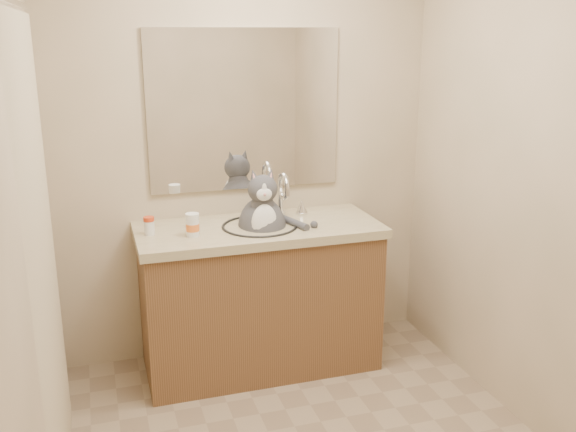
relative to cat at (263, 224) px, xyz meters
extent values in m
cube|color=beige|center=(-0.02, 0.30, 0.34)|extent=(2.20, 0.01, 2.40)
cube|color=beige|center=(-0.02, -2.21, 0.34)|extent=(2.20, 0.01, 2.40)
cube|color=beige|center=(-1.12, -0.95, 0.34)|extent=(0.01, 2.50, 2.40)
cube|color=beige|center=(1.09, -0.95, 0.34)|extent=(0.01, 2.50, 2.40)
cube|color=brown|center=(-0.02, 0.01, -0.46)|extent=(1.30, 0.55, 0.80)
cube|color=#C1B28A|center=(-0.02, 0.01, -0.04)|extent=(1.34, 0.59, 0.05)
torus|color=black|center=(-0.02, -0.01, -0.01)|extent=(0.42, 0.42, 0.02)
ellipsoid|color=white|center=(-0.02, -0.01, -0.09)|extent=(0.40, 0.40, 0.15)
cylinder|color=silver|center=(0.15, 0.16, 0.09)|extent=(0.03, 0.03, 0.18)
torus|color=silver|center=(0.15, 0.10, 0.18)|extent=(0.03, 0.16, 0.16)
cone|color=silver|center=(0.28, 0.16, 0.04)|extent=(0.06, 0.06, 0.08)
cube|color=white|center=(-0.02, 0.28, 0.59)|extent=(1.10, 0.02, 0.90)
cube|color=#C6B495|center=(-1.07, -0.85, 0.14)|extent=(0.01, 1.20, 1.90)
cylinder|color=silver|center=(-1.07, -0.85, 1.11)|extent=(0.02, 1.30, 0.02)
ellipsoid|color=#49494E|center=(0.00, 0.01, -0.03)|extent=(0.30, 0.32, 0.36)
ellipsoid|color=white|center=(-0.01, -0.08, 0.02)|extent=(0.15, 0.10, 0.22)
ellipsoid|color=#49494E|center=(-0.01, -0.03, 0.20)|extent=(0.18, 0.16, 0.16)
ellipsoid|color=white|center=(-0.01, -0.09, 0.19)|extent=(0.09, 0.05, 0.07)
sphere|color=#D88C8C|center=(-0.02, -0.12, 0.20)|extent=(0.02, 0.02, 0.02)
cone|color=#49494E|center=(-0.05, -0.01, 0.28)|extent=(0.07, 0.06, 0.08)
cone|color=#49494E|center=(0.04, -0.02, 0.28)|extent=(0.07, 0.06, 0.08)
cylinder|color=#49494E|center=(0.17, -0.05, 0.00)|extent=(0.11, 0.24, 0.04)
cylinder|color=white|center=(-0.61, 0.02, 0.03)|extent=(0.07, 0.07, 0.07)
cylinder|color=red|center=(-0.61, 0.02, 0.07)|extent=(0.07, 0.07, 0.02)
cylinder|color=white|center=(-0.40, -0.07, 0.04)|extent=(0.07, 0.07, 0.10)
cylinder|color=orange|center=(-0.40, -0.07, 0.04)|extent=(0.07, 0.07, 0.04)
cylinder|color=white|center=(-0.40, -0.07, 0.10)|extent=(0.08, 0.08, 0.02)
cylinder|color=slate|center=(-0.36, 0.07, 0.03)|extent=(0.06, 0.06, 0.08)
camera|label=1|loc=(-0.87, -3.26, 1.02)|focal=40.00mm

